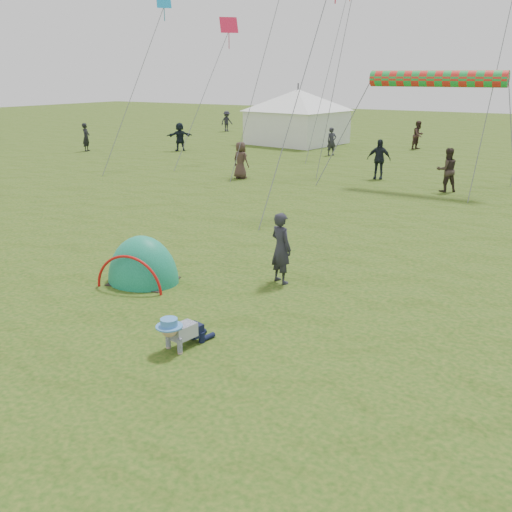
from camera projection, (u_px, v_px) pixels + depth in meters
The scene contains 17 objects.
ground at pixel (150, 351), 9.80m from camera, with size 140.00×140.00×0.00m, color #1A430E.
crawling_toddler at pixel (180, 331), 9.83m from camera, with size 0.59×0.84×0.64m, color black, non-canonical shape.
popup_tent at pixel (144, 281), 13.11m from camera, with size 1.67×1.38×2.16m, color #0F744C.
standing_adult at pixel (281, 248), 12.81m from camera, with size 0.60×0.39×1.64m, color #26262F.
event_marquee at pixel (298, 115), 38.64m from camera, with size 5.62×5.62×3.86m, color white, non-canonical shape.
crowd_person_0 at pixel (278, 133), 37.84m from camera, with size 0.61×0.40×1.66m, color black.
crowd_person_1 at pixel (418, 135), 36.04m from camera, with size 0.86×0.67×1.76m, color #3E2925.
crowd_person_3 at pixel (227, 121), 47.35m from camera, with size 1.07×0.62×1.66m, color #24222C.
crowd_person_5 at pixel (180, 137), 35.31m from camera, with size 1.60×0.51×1.73m, color black.
crowd_person_6 at pixel (332, 142), 33.27m from camera, with size 0.59×0.39×1.61m, color #27272F.
crowd_person_8 at pixel (379, 159), 25.72m from camera, with size 1.05×0.44×1.79m, color #1D232B.
crowd_person_10 at pixel (241, 160), 25.86m from camera, with size 0.81×0.53×1.66m, color #433029.
crowd_person_12 at pixel (86, 137), 35.11m from camera, with size 0.62×0.41×1.71m, color black.
crowd_person_13 at pixel (447, 170), 22.92m from camera, with size 0.86×0.67×1.76m, color #352A24.
rainbow_tube_kite at pixel (436, 79), 22.63m from camera, with size 0.64×0.64×5.36m, color red.
diamond_kite_0 at pixel (229, 25), 30.02m from camera, with size 0.94×0.94×0.00m, color red.
diamond_kite_4 at pixel (164, 2), 28.31m from camera, with size 0.72×0.72×0.00m, color #0D7FB4.
Camera 1 is at (6.19, -6.57, 4.54)m, focal length 40.00 mm.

